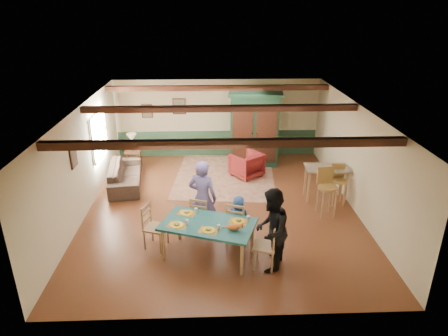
{
  "coord_description": "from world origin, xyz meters",
  "views": [
    {
      "loc": [
        -0.29,
        -9.43,
        5.08
      ],
      "look_at": [
        0.07,
        -0.0,
        1.15
      ],
      "focal_mm": 32.0,
      "sensor_mm": 36.0,
      "label": 1
    }
  ],
  "objects_px": {
    "dining_chair_end_right": "(265,245)",
    "armchair": "(246,165)",
    "cat": "(234,226)",
    "end_table": "(134,159)",
    "person_woman": "(271,230)",
    "table_lamp": "(132,142)",
    "bar_stool_right": "(338,185)",
    "armoire": "(255,129)",
    "dining_chair_far_left": "(202,215)",
    "dining_chair_far_right": "(237,221)",
    "dining_chair_end_left": "(156,227)",
    "person_man": "(203,198)",
    "dining_table": "(208,240)",
    "sofa": "(125,175)",
    "bar_stool_left": "(327,193)",
    "person_child": "(238,218)",
    "counter_table": "(325,183)"
  },
  "relations": [
    {
      "from": "dining_chair_end_right",
      "to": "armchair",
      "type": "height_order",
      "value": "dining_chair_end_right"
    },
    {
      "from": "dining_chair_end_right",
      "to": "cat",
      "type": "relative_size",
      "value": 2.64
    },
    {
      "from": "cat",
      "to": "end_table",
      "type": "bearing_deg",
      "value": 138.42
    },
    {
      "from": "person_woman",
      "to": "table_lamp",
      "type": "distance_m",
      "value": 6.63
    },
    {
      "from": "bar_stool_right",
      "to": "armoire",
      "type": "bearing_deg",
      "value": 125.31
    },
    {
      "from": "dining_chair_far_left",
      "to": "person_woman",
      "type": "xyz_separation_m",
      "value": [
        1.41,
        -1.31,
        0.37
      ]
    },
    {
      "from": "dining_chair_far_left",
      "to": "person_woman",
      "type": "bearing_deg",
      "value": 156.43
    },
    {
      "from": "dining_chair_far_right",
      "to": "table_lamp",
      "type": "xyz_separation_m",
      "value": [
        -3.1,
        4.47,
        0.39
      ]
    },
    {
      "from": "dining_chair_far_left",
      "to": "dining_chair_end_left",
      "type": "bearing_deg",
      "value": 43.83
    },
    {
      "from": "person_man",
      "to": "bar_stool_right",
      "type": "relative_size",
      "value": 1.67
    },
    {
      "from": "person_woman",
      "to": "bar_stool_right",
      "type": "relative_size",
      "value": 1.59
    },
    {
      "from": "dining_table",
      "to": "end_table",
      "type": "bearing_deg",
      "value": 115.8
    },
    {
      "from": "dining_chair_end_right",
      "to": "armchair",
      "type": "distance_m",
      "value": 4.66
    },
    {
      "from": "dining_chair_far_left",
      "to": "dining_chair_end_left",
      "type": "height_order",
      "value": "same"
    },
    {
      "from": "table_lamp",
      "to": "dining_table",
      "type": "bearing_deg",
      "value": -64.2
    },
    {
      "from": "sofa",
      "to": "cat",
      "type": "bearing_deg",
      "value": -150.98
    },
    {
      "from": "bar_stool_left",
      "to": "dining_chair_end_right",
      "type": "bearing_deg",
      "value": -138.45
    },
    {
      "from": "sofa",
      "to": "dining_chair_far_left",
      "type": "bearing_deg",
      "value": -148.55
    },
    {
      "from": "dining_table",
      "to": "dining_chair_end_right",
      "type": "relative_size",
      "value": 1.89
    },
    {
      "from": "person_child",
      "to": "bar_stool_right",
      "type": "xyz_separation_m",
      "value": [
        2.8,
        1.62,
        0.02
      ]
    },
    {
      "from": "table_lamp",
      "to": "armoire",
      "type": "bearing_deg",
      "value": 3.31
    },
    {
      "from": "dining_chair_end_right",
      "to": "counter_table",
      "type": "height_order",
      "value": "dining_chair_end_right"
    },
    {
      "from": "table_lamp",
      "to": "bar_stool_right",
      "type": "bearing_deg",
      "value": -25.03
    },
    {
      "from": "dining_table",
      "to": "dining_chair_far_left",
      "type": "height_order",
      "value": "dining_chair_far_left"
    },
    {
      "from": "dining_chair_far_left",
      "to": "armchair",
      "type": "distance_m",
      "value": 3.64
    },
    {
      "from": "cat",
      "to": "sofa",
      "type": "xyz_separation_m",
      "value": [
        -2.98,
        4.04,
        -0.57
      ]
    },
    {
      "from": "dining_table",
      "to": "person_man",
      "type": "relative_size",
      "value": 1.04
    },
    {
      "from": "armoire",
      "to": "armchair",
      "type": "bearing_deg",
      "value": -101.61
    },
    {
      "from": "dining_chair_end_left",
      "to": "person_child",
      "type": "height_order",
      "value": "person_child"
    },
    {
      "from": "armoire",
      "to": "counter_table",
      "type": "height_order",
      "value": "armoire"
    },
    {
      "from": "dining_table",
      "to": "dining_chair_far_left",
      "type": "bearing_deg",
      "value": 99.6
    },
    {
      "from": "person_man",
      "to": "bar_stool_left",
      "type": "xyz_separation_m",
      "value": [
        3.11,
        0.7,
        -0.28
      ]
    },
    {
      "from": "sofa",
      "to": "end_table",
      "type": "relative_size",
      "value": 3.61
    },
    {
      "from": "person_woman",
      "to": "table_lamp",
      "type": "height_order",
      "value": "person_woman"
    },
    {
      "from": "table_lamp",
      "to": "end_table",
      "type": "bearing_deg",
      "value": 0.0
    },
    {
      "from": "dining_chair_far_left",
      "to": "person_man",
      "type": "relative_size",
      "value": 0.55
    },
    {
      "from": "person_man",
      "to": "end_table",
      "type": "relative_size",
      "value": 2.98
    },
    {
      "from": "person_woman",
      "to": "dining_chair_far_right",
      "type": "bearing_deg",
      "value": -130.27
    },
    {
      "from": "person_man",
      "to": "counter_table",
      "type": "height_order",
      "value": "person_man"
    },
    {
      "from": "dining_chair_end_right",
      "to": "armoire",
      "type": "relative_size",
      "value": 0.42
    },
    {
      "from": "dining_table",
      "to": "dining_chair_far_right",
      "type": "bearing_deg",
      "value": 41.49
    },
    {
      "from": "dining_chair_far_left",
      "to": "dining_chair_end_right",
      "type": "distance_m",
      "value": 1.83
    },
    {
      "from": "dining_chair_far_left",
      "to": "person_man",
      "type": "height_order",
      "value": "person_man"
    },
    {
      "from": "dining_chair_far_right",
      "to": "armchair",
      "type": "height_order",
      "value": "dining_chair_far_right"
    },
    {
      "from": "sofa",
      "to": "counter_table",
      "type": "distance_m",
      "value": 5.81
    },
    {
      "from": "sofa",
      "to": "bar_stool_right",
      "type": "bearing_deg",
      "value": -111.17
    },
    {
      "from": "cat",
      "to": "armchair",
      "type": "height_order",
      "value": "cat"
    },
    {
      "from": "end_table",
      "to": "bar_stool_right",
      "type": "bearing_deg",
      "value": -25.03
    },
    {
      "from": "dining_table",
      "to": "armchair",
      "type": "xyz_separation_m",
      "value": [
        1.2,
        4.24,
        -0.01
      ]
    },
    {
      "from": "person_woman",
      "to": "counter_table",
      "type": "xyz_separation_m",
      "value": [
        1.97,
        3.03,
        -0.4
      ]
    }
  ]
}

